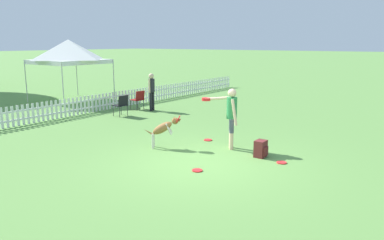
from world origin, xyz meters
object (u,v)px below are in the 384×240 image
object	(u,v)px
folding_chair_center	(122,104)
frisbee_near_dog	(208,140)
backpack_on_grass	(261,149)
frisbee_midfield	(282,163)
handler_person	(230,111)
canopy_tent_main	(69,52)
frisbee_near_handler	(197,170)
spectator_standing	(152,88)
leaping_dog	(164,127)
folding_chair_blue_left	(138,98)

from	to	relation	value
folding_chair_center	frisbee_near_dog	bearing A→B (deg)	81.93
frisbee_near_dog	backpack_on_grass	world-z (taller)	backpack_on_grass
frisbee_midfield	folding_chair_center	size ratio (longest dim) A/B	0.29
handler_person	canopy_tent_main	bearing A→B (deg)	42.27
frisbee_near_handler	spectator_standing	size ratio (longest dim) A/B	0.15
leaping_dog	frisbee_midfield	distance (m)	3.27
backpack_on_grass	frisbee_midfield	bearing A→B (deg)	-102.99
folding_chair_blue_left	canopy_tent_main	world-z (taller)	canopy_tent_main
frisbee_near_handler	canopy_tent_main	distance (m)	12.05
frisbee_near_handler	frisbee_near_dog	size ratio (longest dim) A/B	1.00
frisbee_near_handler	frisbee_midfield	size ratio (longest dim) A/B	1.00
leaping_dog	folding_chair_blue_left	distance (m)	6.16
frisbee_midfield	folding_chair_center	distance (m)	7.63
folding_chair_center	canopy_tent_main	size ratio (longest dim) A/B	0.28
frisbee_near_handler	canopy_tent_main	bearing A→B (deg)	66.99
frisbee_midfield	folding_chair_blue_left	distance (m)	8.58
handler_person	frisbee_midfield	xyz separation A→B (m)	(-0.36, -1.67, -1.02)
handler_person	canopy_tent_main	xyz separation A→B (m)	(2.60, 10.51, 1.38)
leaping_dog	frisbee_near_dog	bearing A→B (deg)	124.70
canopy_tent_main	folding_chair_blue_left	bearing A→B (deg)	-86.13
leaping_dog	folding_chair_center	size ratio (longest dim) A/B	1.13
frisbee_midfield	frisbee_near_handler	bearing A→B (deg)	141.67
frisbee_near_handler	backpack_on_grass	distance (m)	1.94
frisbee_near_handler	frisbee_midfield	bearing A→B (deg)	-38.33
leaping_dog	backpack_on_grass	size ratio (longest dim) A/B	2.19
folding_chair_center	handler_person	bearing A→B (deg)	80.57
handler_person	frisbee_midfield	distance (m)	1.99
frisbee_near_handler	handler_person	bearing A→B (deg)	10.09
frisbee_near_dog	folding_chair_blue_left	distance (m)	5.90
frisbee_near_dog	canopy_tent_main	xyz separation A→B (m)	(2.24, 9.57, 2.40)
leaping_dog	frisbee_near_handler	distance (m)	2.17
handler_person	folding_chair_center	world-z (taller)	handler_person
frisbee_near_handler	folding_chair_blue_left	world-z (taller)	folding_chair_blue_left
handler_person	leaping_dog	size ratio (longest dim) A/B	1.74
handler_person	frisbee_near_handler	size ratio (longest dim) A/B	6.87
handler_person	spectator_standing	distance (m)	6.40
leaping_dog	frisbee_near_handler	world-z (taller)	leaping_dog
folding_chair_blue_left	canopy_tent_main	distance (m)	4.69
frisbee_near_handler	folding_chair_center	xyz separation A→B (m)	(3.44, 6.09, 0.49)
canopy_tent_main	frisbee_near_handler	bearing A→B (deg)	-113.01
frisbee_near_handler	frisbee_near_dog	world-z (taller)	same
frisbee_midfield	spectator_standing	bearing A→B (deg)	64.94
frisbee_midfield	backpack_on_grass	xyz separation A→B (m)	(0.14, 0.63, 0.20)
folding_chair_blue_left	folding_chair_center	bearing A→B (deg)	24.29
backpack_on_grass	frisbee_near_handler	bearing A→B (deg)	159.18
handler_person	folding_chair_blue_left	world-z (taller)	handler_person
frisbee_near_dog	frisbee_midfield	bearing A→B (deg)	-105.24
leaping_dog	frisbee_near_dog	world-z (taller)	leaping_dog
handler_person	frisbee_near_handler	bearing A→B (deg)	156.24
backpack_on_grass	canopy_tent_main	size ratio (longest dim) A/B	0.14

